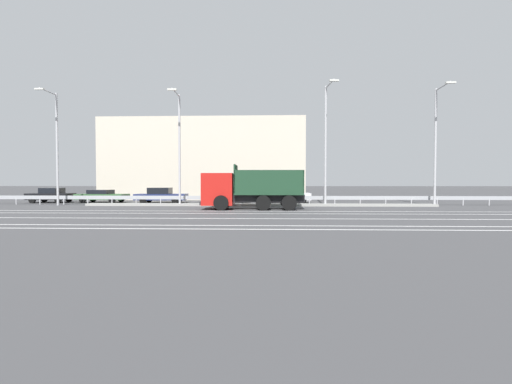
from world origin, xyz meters
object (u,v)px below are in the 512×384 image
at_px(street_lamp_0, 56,143).
at_px(parked_car_4, 288,196).
at_px(street_lamp_3, 437,141).
at_px(parked_car_1, 102,196).
at_px(parked_car_3, 227,195).
at_px(dump_truck, 239,191).
at_px(parked_car_2, 161,195).
at_px(parked_car_0, 51,195).
at_px(median_road_sign, 293,191).
at_px(street_lamp_2, 326,140).
at_px(street_lamp_1, 179,144).

distance_m(street_lamp_0, parked_car_4, 20.43).
distance_m(street_lamp_3, parked_car_1, 30.04).
distance_m(street_lamp_0, parked_car_3, 14.99).
distance_m(dump_truck, parked_car_4, 8.36).
bearing_deg(parked_car_2, parked_car_0, -93.76).
distance_m(parked_car_2, parked_car_4, 11.89).
bearing_deg(parked_car_4, parked_car_3, -91.71).
bearing_deg(street_lamp_0, dump_truck, -12.01).
xyz_separation_m(parked_car_1, parked_car_2, (5.89, -0.45, 0.07)).
distance_m(parked_car_0, parked_car_4, 22.56).
height_order(median_road_sign, street_lamp_2, street_lamp_2).
bearing_deg(street_lamp_0, street_lamp_2, 0.04).
relative_size(dump_truck, parked_car_4, 1.77).
distance_m(street_lamp_2, parked_car_3, 10.47).
height_order(street_lamp_0, parked_car_1, street_lamp_0).
distance_m(parked_car_0, parked_car_1, 4.80).
bearing_deg(parked_car_3, dump_truck, 16.51).
relative_size(parked_car_3, parked_car_4, 1.05).
bearing_deg(street_lamp_2, parked_car_4, 125.23).
bearing_deg(parked_car_2, median_road_sign, 70.16).
bearing_deg(dump_truck, parked_car_0, 68.11).
distance_m(median_road_sign, street_lamp_2, 5.00).
bearing_deg(street_lamp_3, parked_car_1, 171.65).
bearing_deg(street_lamp_0, parked_car_4, 11.72).
bearing_deg(street_lamp_2, parked_car_1, 168.37).
bearing_deg(street_lamp_3, parked_car_2, 170.67).
distance_m(street_lamp_2, parked_car_4, 6.81).
xyz_separation_m(parked_car_1, parked_car_3, (12.06, -0.46, 0.07)).
bearing_deg(parked_car_2, street_lamp_2, 72.75).
xyz_separation_m(dump_truck, median_road_sign, (4.08, 3.44, -0.10)).
height_order(street_lamp_1, parked_car_2, street_lamp_1).
xyz_separation_m(dump_truck, parked_car_3, (-1.80, 7.11, -0.57)).
relative_size(dump_truck, street_lamp_1, 0.80).
height_order(dump_truck, street_lamp_2, street_lamp_2).
xyz_separation_m(dump_truck, street_lamp_3, (15.52, 3.27, 3.98)).
bearing_deg(parked_car_0, parked_car_1, -88.49).
height_order(street_lamp_2, parked_car_1, street_lamp_2).
relative_size(dump_truck, parked_car_3, 1.69).
xyz_separation_m(street_lamp_0, parked_car_2, (7.63, 3.81, -4.47)).
bearing_deg(median_road_sign, street_lamp_1, -178.31).
distance_m(street_lamp_3, parked_car_4, 13.11).
relative_size(parked_car_0, parked_car_4, 0.95).
xyz_separation_m(median_road_sign, parked_car_2, (-12.04, 3.69, -0.47)).
relative_size(median_road_sign, street_lamp_3, 0.24).
bearing_deg(street_lamp_2, dump_truck, -153.81).
bearing_deg(parked_car_4, parked_car_0, -94.05).
bearing_deg(street_lamp_3, parked_car_4, 160.53).
xyz_separation_m(street_lamp_3, parked_car_3, (-17.31, 3.85, -4.55)).
relative_size(street_lamp_0, street_lamp_2, 0.96).
bearing_deg(dump_truck, median_road_sign, -50.41).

